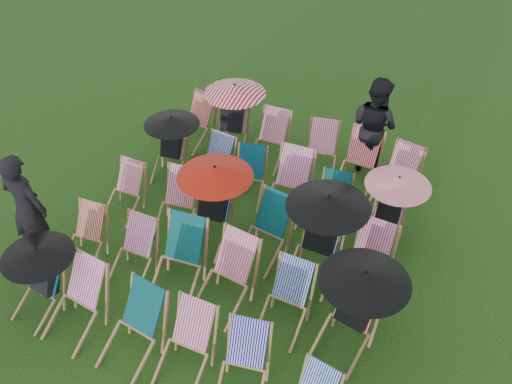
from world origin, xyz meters
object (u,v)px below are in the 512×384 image
at_px(deckchair_0, 38,279).
at_px(deckchair_29, 398,176).
at_px(person_left, 26,207).
at_px(person_rear, 374,126).

relative_size(deckchair_0, deckchair_29, 1.23).
height_order(person_left, person_rear, person_rear).
distance_m(deckchair_0, person_rear, 6.03).
height_order(deckchair_0, deckchair_29, deckchair_0).
distance_m(deckchair_0, person_left, 1.23).
distance_m(deckchair_29, person_rear, 1.01).
distance_m(deckchair_0, deckchair_29, 5.92).
bearing_deg(deckchair_29, person_rear, 148.81).
xyz_separation_m(deckchair_0, person_rear, (3.20, 5.10, 0.33)).
bearing_deg(person_left, person_rear, -134.28).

